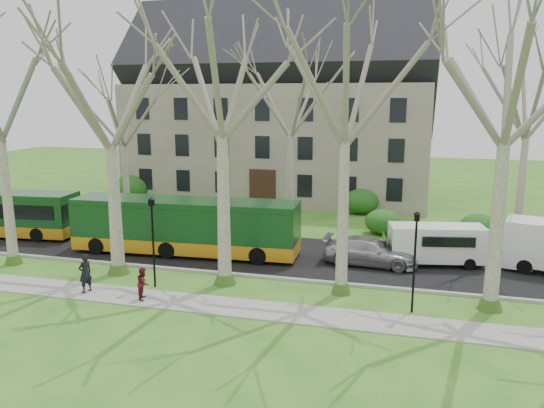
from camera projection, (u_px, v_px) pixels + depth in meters
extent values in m
plane|color=#347120|center=(281.00, 291.00, 25.00)|extent=(120.00, 120.00, 0.00)
cube|color=gray|center=(267.00, 311.00, 22.63)|extent=(70.00, 2.00, 0.06)
cube|color=black|center=(304.00, 257.00, 30.20)|extent=(80.00, 8.00, 0.06)
cube|color=#A5A39E|center=(288.00, 279.00, 26.41)|extent=(80.00, 0.25, 0.14)
cube|color=gray|center=(280.00, 141.00, 48.24)|extent=(26.00, 12.00, 10.00)
cylinder|color=black|center=(153.00, 247.00, 25.16)|extent=(0.10, 0.10, 4.00)
cube|color=black|center=(151.00, 202.00, 24.73)|extent=(0.22, 0.22, 0.30)
cylinder|color=black|center=(414.00, 267.00, 22.15)|extent=(0.10, 0.10, 4.00)
cube|color=black|center=(417.00, 217.00, 21.72)|extent=(0.22, 0.22, 0.30)
ellipsoid|color=#2A5819|center=(114.00, 204.00, 40.19)|extent=(2.60, 2.60, 2.00)
ellipsoid|color=#2A5819|center=(188.00, 208.00, 38.68)|extent=(2.60, 2.60, 2.00)
ellipsoid|color=#2A5819|center=(383.00, 219.00, 35.16)|extent=(2.60, 2.60, 2.00)
ellipsoid|color=#2A5819|center=(479.00, 225.00, 33.65)|extent=(2.60, 2.60, 2.00)
ellipsoid|color=#2A5819|center=(131.00, 190.00, 46.37)|extent=(2.60, 2.60, 2.00)
ellipsoid|color=#2A5819|center=(361.00, 201.00, 41.35)|extent=(2.60, 2.60, 2.00)
imported|color=#A8A9AD|center=(370.00, 251.00, 28.59)|extent=(5.18, 2.38, 1.47)
imported|color=black|center=(85.00, 273.00, 24.55)|extent=(0.65, 0.78, 1.84)
imported|color=#52121A|center=(143.00, 283.00, 23.76)|extent=(0.73, 0.84, 1.46)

